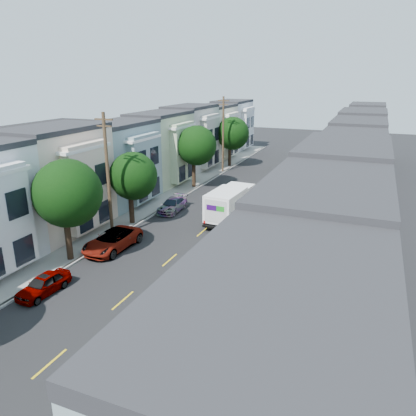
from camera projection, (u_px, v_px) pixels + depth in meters
ground at (170, 260)px, 29.31m from camera, size 160.00×160.00×0.00m
road_slab at (236, 203)px, 42.50m from camera, size 12.00×70.00×0.02m
curb_left at (184, 196)px, 44.67m from camera, size 0.30×70.00×0.15m
curb_right at (294, 209)px, 40.29m from camera, size 0.30×70.00×0.15m
sidewalk_left at (173, 195)px, 45.13m from camera, size 2.60×70.00×0.15m
sidewalk_right at (307, 211)px, 39.83m from camera, size 2.60×70.00×0.15m
centerline at (236, 203)px, 42.50m from camera, size 0.12×70.00×0.01m
townhouse_row_left at (144, 192)px, 46.53m from camera, size 5.00×70.00×8.50m
townhouse_row_right at (347, 216)px, 38.48m from camera, size 5.00×70.00×8.50m
tree_b at (67, 193)px, 27.59m from camera, size 4.70×4.70×7.44m
tree_c at (132, 176)px, 34.98m from camera, size 4.17×4.17×6.56m
tree_d at (196, 146)px, 46.69m from camera, size 4.59×4.59×7.36m
tree_e at (232, 134)px, 57.93m from camera, size 4.70×4.70×7.20m
tree_far_r at (324, 148)px, 51.24m from camera, size 3.10×3.10×5.56m
utility_pole_near at (108, 177)px, 31.75m from camera, size 1.60×0.26×10.00m
utility_pole_far at (223, 135)px, 54.61m from camera, size 1.60×0.26×10.00m
fedex_truck at (230, 203)px, 36.65m from camera, size 2.48×6.44×3.09m
lead_sedan at (272, 189)px, 45.15m from camera, size 2.38×4.59×1.42m
parked_left_b at (44, 285)px, 24.63m from camera, size 1.64×3.87×1.23m
parked_left_c at (112, 241)px, 30.88m from camera, size 2.64×5.40×1.48m
parked_left_d at (173, 205)px, 39.73m from camera, size 1.93×4.30×1.27m
parked_right_a at (164, 349)px, 18.57m from camera, size 1.91×4.72×1.51m
parked_right_b at (223, 277)px, 25.48m from camera, size 1.77×4.11×1.33m
parked_right_c at (287, 197)px, 42.51m from camera, size 1.50×3.89×1.26m
parked_right_d at (306, 172)px, 53.08m from camera, size 2.80×5.52×1.50m
motorcycle at (133, 406)px, 15.79m from camera, size 0.30×2.18×0.87m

